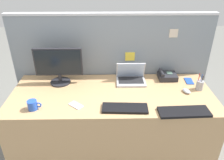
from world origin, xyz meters
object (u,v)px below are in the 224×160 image
Objects in this scene: desktop_monitor at (59,65)px; cell_phone_white_slab at (76,105)px; keyboard_spare at (184,112)px; coffee_mug at (33,105)px; pen_cup at (200,85)px; keyboard_main at (125,108)px; cell_phone_blue_case at (189,81)px; computer_mouse_right_hand at (187,91)px; desk_phone at (167,76)px; laptop at (131,77)px.

desktop_monitor is 0.52m from cell_phone_white_slab.
coffee_mug is (-1.31, 0.08, 0.03)m from keyboard_spare.
keyboard_main is at bearing -157.39° from pen_cup.
cell_phone_blue_case is at bearing 36.68° from keyboard_main.
pen_cup is 0.18m from cell_phone_blue_case.
desktop_monitor is at bearing 145.60° from keyboard_main.
computer_mouse_right_hand reaches higher than cell_phone_blue_case.
computer_mouse_right_hand is 0.77× the size of cell_phone_white_slab.
computer_mouse_right_hand is (0.13, -0.29, -0.02)m from desk_phone.
coffee_mug is (-0.37, -0.04, 0.04)m from cell_phone_white_slab.
laptop is at bearing 164.56° from pen_cup.
desktop_monitor reaches higher than keyboard_spare.
coffee_mug is (-1.44, -0.25, 0.03)m from computer_mouse_right_hand.
coffee_mug is at bearing 169.36° from computer_mouse_right_hand.
pen_cup is (0.68, -0.19, -0.00)m from laptop.
pen_cup is at bearing 10.93° from coffee_mug.
keyboard_main is at bearing -100.79° from laptop.
computer_mouse_right_hand reaches higher than keyboard_spare.
pen_cup is at bearing 52.81° from keyboard_spare.
desk_phone is 1.51× the size of cell_phone_white_slab.
keyboard_main is at bearing -1.19° from coffee_mug.
keyboard_spare is 0.35m from computer_mouse_right_hand.
coffee_mug is at bearing 138.10° from cell_phone_white_slab.
desk_phone is at bearing 139.63° from pen_cup.
cell_phone_blue_case is at bearing -16.33° from desk_phone.
pen_cup reaches higher than cell_phone_blue_case.
laptop is at bearing -177.94° from cell_phone_blue_case.
cell_phone_white_slab is at bearing -140.12° from laptop.
cell_phone_white_slab is (-0.54, -0.45, -0.05)m from laptop.
pen_cup is (0.27, 0.38, 0.04)m from keyboard_spare.
coffee_mug is (-1.31, -0.54, 0.01)m from desk_phone.
desktop_monitor reaches higher than cell_phone_blue_case.
desktop_monitor is at bearing 72.26° from coffee_mug.
coffee_mug reaches higher than cell_phone_white_slab.
keyboard_main is 0.88m from cell_phone_blue_case.
cell_phone_blue_case is 1.11× the size of coffee_mug.
desk_phone is at bearing 22.43° from coffee_mug.
keyboard_main is 0.81m from coffee_mug.
keyboard_spare is at bearing -124.95° from pen_cup.
desk_phone reaches higher than keyboard_spare.
laptop reaches higher than desk_phone.
cell_phone_blue_case is (0.22, 0.55, -0.01)m from keyboard_spare.
desk_phone is 0.32m from computer_mouse_right_hand.
keyboard_spare is at bearing -89.47° from desk_phone.
desktop_monitor is 4.93× the size of computer_mouse_right_hand.
laptop reaches higher than computer_mouse_right_hand.
keyboard_spare is at bearing -131.29° from computer_mouse_right_hand.
keyboard_spare is at bearing -3.47° from coffee_mug.
cell_phone_white_slab is 1.07× the size of coffee_mug.
pen_cup reaches higher than keyboard_main.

